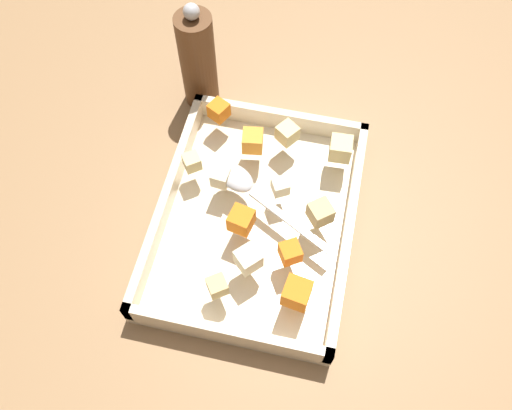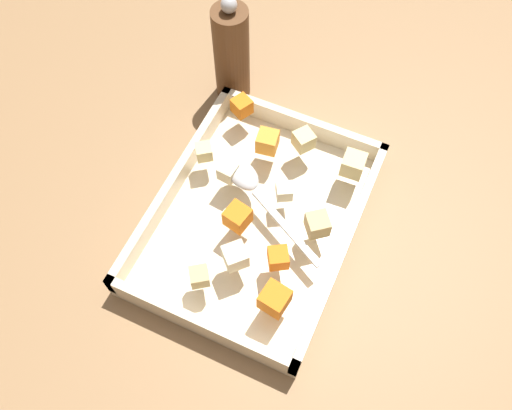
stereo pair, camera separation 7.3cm
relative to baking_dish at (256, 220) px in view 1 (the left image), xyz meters
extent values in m
plane|color=#936D47|center=(0.02, -0.01, -0.01)|extent=(4.00, 4.00, 0.00)
cube|color=beige|center=(0.00, 0.00, -0.01)|extent=(0.36, 0.27, 0.01)
cube|color=beige|center=(0.00, -0.13, 0.02)|extent=(0.36, 0.01, 0.04)
cube|color=beige|center=(0.00, 0.13, 0.02)|extent=(0.36, 0.01, 0.04)
cube|color=beige|center=(-0.17, 0.00, 0.02)|extent=(0.01, 0.27, 0.04)
cube|color=beige|center=(0.17, 0.00, 0.02)|extent=(0.01, 0.27, 0.04)
cube|color=orange|center=(-0.10, -0.03, 0.05)|extent=(0.03, 0.03, 0.03)
cube|color=orange|center=(0.11, 0.08, 0.05)|extent=(0.04, 0.04, 0.03)
cube|color=orange|center=(0.06, 0.06, 0.05)|extent=(0.04, 0.04, 0.03)
cube|color=orange|center=(-0.15, -0.09, 0.05)|extent=(0.04, 0.04, 0.03)
cube|color=orange|center=(0.03, -0.01, 0.05)|extent=(0.04, 0.04, 0.03)
cube|color=#E0CC89|center=(-0.13, 0.02, 0.05)|extent=(0.04, 0.04, 0.03)
cube|color=beige|center=(-0.03, -0.06, 0.05)|extent=(0.03, 0.03, 0.02)
cube|color=tan|center=(0.13, -0.02, 0.05)|extent=(0.03, 0.03, 0.02)
cube|color=tan|center=(0.00, 0.09, 0.05)|extent=(0.04, 0.04, 0.03)
cube|color=beige|center=(-0.04, 0.03, 0.05)|extent=(0.03, 0.03, 0.02)
cube|color=beige|center=(0.08, 0.01, 0.05)|extent=(0.04, 0.04, 0.03)
cube|color=#E0CC89|center=(-0.05, -0.11, 0.05)|extent=(0.03, 0.03, 0.02)
cube|color=#E0CC89|center=(-0.11, 0.10, 0.05)|extent=(0.03, 0.03, 0.03)
ellipsoid|color=silver|center=(-0.04, -0.04, 0.05)|extent=(0.06, 0.07, 0.02)
cube|color=silver|center=(0.01, 0.05, 0.04)|extent=(0.08, 0.13, 0.01)
cylinder|color=brown|center=(-0.22, -0.14, 0.07)|extent=(0.06, 0.06, 0.17)
sphere|color=#B7B7BC|center=(-0.22, -0.14, 0.17)|extent=(0.02, 0.02, 0.02)
camera|label=1|loc=(0.34, 0.08, 0.69)|focal=37.59mm
camera|label=2|loc=(0.32, 0.15, 0.69)|focal=37.59mm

